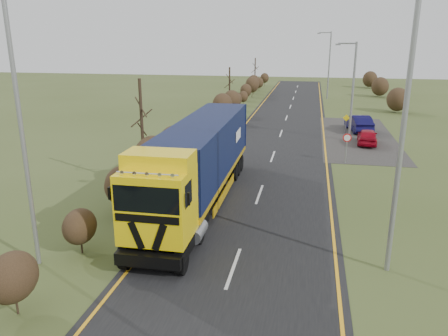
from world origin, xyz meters
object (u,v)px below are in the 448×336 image
(car_blue_sedan, at_px, (359,123))
(streetlight_near, at_px, (400,120))
(car_red_hatchback, at_px, (367,137))
(lorry, at_px, (199,159))
(speed_sign, at_px, (347,143))

(car_blue_sedan, height_order, streetlight_near, streetlight_near)
(car_red_hatchback, relative_size, car_blue_sedan, 0.81)
(lorry, distance_m, car_red_hatchback, 18.15)
(lorry, height_order, car_red_hatchback, lorry)
(car_red_hatchback, height_order, streetlight_near, streetlight_near)
(car_blue_sedan, relative_size, streetlight_near, 0.46)
(car_blue_sedan, xyz_separation_m, streetlight_near, (-1.43, -25.38, 4.76))
(lorry, distance_m, car_blue_sedan, 22.50)
(lorry, xyz_separation_m, car_red_hatchback, (9.78, 15.20, -1.75))
(car_red_hatchback, bearing_deg, speed_sign, 76.41)
(lorry, xyz_separation_m, car_blue_sedan, (9.58, 20.29, -1.62))
(car_red_hatchback, xyz_separation_m, speed_sign, (-2.04, -6.03, 0.78))
(lorry, height_order, car_blue_sedan, lorry)
(lorry, relative_size, streetlight_near, 1.51)
(car_red_hatchback, xyz_separation_m, car_blue_sedan, (-0.20, 5.09, 0.12))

